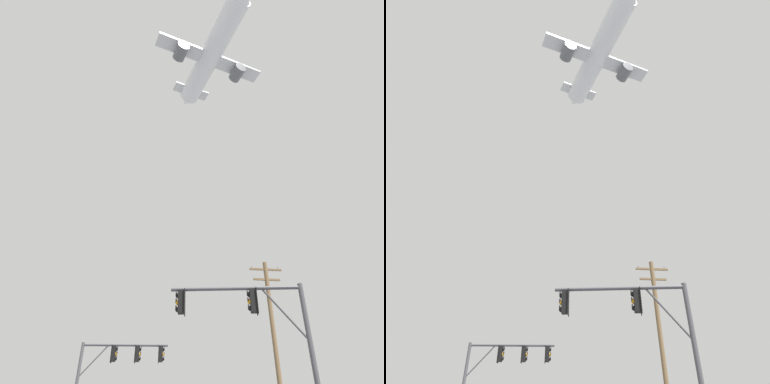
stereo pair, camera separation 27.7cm
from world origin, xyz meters
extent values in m
cylinder|color=#4C4C51|center=(5.03, 6.24, 3.13)|extent=(0.20, 0.20, 6.26)
cylinder|color=#4C4C51|center=(2.41, 6.67, 6.11)|extent=(5.28, 1.01, 0.15)
cylinder|color=#4C4C51|center=(4.24, 6.37, 5.09)|extent=(1.65, 0.35, 2.09)
cube|color=black|center=(0.20, 7.04, 5.58)|extent=(0.31, 0.36, 0.90)
cylinder|color=black|center=(0.20, 7.04, 6.09)|extent=(0.05, 0.05, 0.12)
cube|color=black|center=(0.34, 7.01, 5.58)|extent=(0.10, 0.46, 1.04)
sphere|color=black|center=(0.06, 7.06, 5.85)|extent=(0.20, 0.20, 0.20)
cylinder|color=black|center=(-0.01, 7.07, 5.91)|extent=(0.07, 0.21, 0.21)
sphere|color=orange|center=(0.06, 7.06, 5.57)|extent=(0.20, 0.20, 0.20)
cylinder|color=black|center=(-0.01, 7.07, 5.63)|extent=(0.07, 0.21, 0.21)
sphere|color=black|center=(0.06, 7.06, 5.29)|extent=(0.20, 0.20, 0.20)
cylinder|color=black|center=(-0.01, 7.07, 5.35)|extent=(0.07, 0.21, 0.21)
cube|color=black|center=(3.09, 6.56, 5.58)|extent=(0.31, 0.36, 0.90)
cylinder|color=black|center=(3.09, 6.56, 6.09)|extent=(0.05, 0.05, 0.12)
cube|color=black|center=(3.23, 6.54, 5.58)|extent=(0.10, 0.46, 1.04)
sphere|color=black|center=(2.95, 6.59, 5.85)|extent=(0.20, 0.20, 0.20)
cylinder|color=black|center=(2.88, 6.60, 5.91)|extent=(0.07, 0.21, 0.21)
sphere|color=orange|center=(2.95, 6.59, 5.57)|extent=(0.20, 0.20, 0.20)
cylinder|color=black|center=(2.88, 6.60, 5.63)|extent=(0.07, 0.21, 0.21)
sphere|color=black|center=(2.95, 6.59, 5.29)|extent=(0.20, 0.20, 0.20)
cylinder|color=black|center=(2.88, 6.60, 5.35)|extent=(0.07, 0.21, 0.21)
cylinder|color=#4C4C51|center=(-2.62, 17.30, 5.60)|extent=(5.50, 0.49, 0.15)
cylinder|color=#4C4C51|center=(-4.54, 17.42, 4.67)|extent=(1.71, 0.19, 1.92)
cube|color=black|center=(-0.31, 17.16, 5.08)|extent=(0.28, 0.34, 0.90)
cylinder|color=black|center=(-0.31, 17.16, 5.59)|extent=(0.05, 0.05, 0.12)
cube|color=black|center=(-0.45, 17.17, 5.08)|extent=(0.05, 0.46, 1.04)
sphere|color=black|center=(-0.17, 17.15, 5.35)|extent=(0.20, 0.20, 0.20)
cylinder|color=black|center=(-0.10, 17.14, 5.41)|extent=(0.05, 0.21, 0.21)
sphere|color=orange|center=(-0.17, 17.15, 5.07)|extent=(0.20, 0.20, 0.20)
cylinder|color=black|center=(-0.10, 17.14, 5.13)|extent=(0.05, 0.21, 0.21)
sphere|color=black|center=(-0.17, 17.15, 4.79)|extent=(0.20, 0.20, 0.20)
cylinder|color=black|center=(-0.10, 17.14, 4.85)|extent=(0.05, 0.21, 0.21)
cube|color=black|center=(-1.82, 17.25, 5.08)|extent=(0.28, 0.34, 0.90)
cylinder|color=black|center=(-1.82, 17.25, 5.59)|extent=(0.05, 0.05, 0.12)
cube|color=black|center=(-1.96, 17.26, 5.08)|extent=(0.05, 0.46, 1.04)
sphere|color=black|center=(-1.68, 17.24, 5.35)|extent=(0.20, 0.20, 0.20)
cylinder|color=black|center=(-1.61, 17.24, 5.41)|extent=(0.05, 0.21, 0.21)
sphere|color=orange|center=(-1.68, 17.24, 5.07)|extent=(0.20, 0.20, 0.20)
cylinder|color=black|center=(-1.61, 17.24, 5.13)|extent=(0.05, 0.21, 0.21)
sphere|color=black|center=(-1.68, 17.24, 4.79)|extent=(0.20, 0.20, 0.20)
cylinder|color=black|center=(-1.61, 17.24, 4.85)|extent=(0.05, 0.21, 0.21)
cube|color=black|center=(-3.33, 17.35, 5.08)|extent=(0.28, 0.34, 0.90)
cylinder|color=black|center=(-3.33, 17.35, 5.59)|extent=(0.05, 0.05, 0.12)
cube|color=black|center=(-3.47, 17.35, 5.08)|extent=(0.05, 0.46, 1.04)
sphere|color=black|center=(-3.19, 17.34, 5.35)|extent=(0.20, 0.20, 0.20)
cylinder|color=black|center=(-3.12, 17.33, 5.41)|extent=(0.05, 0.21, 0.21)
sphere|color=orange|center=(-3.19, 17.34, 5.07)|extent=(0.20, 0.20, 0.20)
cylinder|color=black|center=(-3.12, 17.33, 5.13)|extent=(0.05, 0.21, 0.21)
sphere|color=black|center=(-3.19, 17.34, 4.79)|extent=(0.20, 0.20, 0.20)
cylinder|color=black|center=(-3.12, 17.33, 4.85)|extent=(0.05, 0.21, 0.21)
cylinder|color=brown|center=(6.44, 14.37, 5.26)|extent=(0.28, 0.28, 10.52)
cube|color=brown|center=(6.44, 14.37, 10.02)|extent=(2.20, 0.12, 0.12)
cube|color=brown|center=(6.44, 14.37, 9.32)|extent=(1.80, 0.12, 0.12)
cylinder|color=gray|center=(5.54, 14.37, 10.14)|extent=(0.10, 0.10, 0.18)
cylinder|color=gray|center=(7.34, 14.37, 10.14)|extent=(0.10, 0.10, 0.18)
cylinder|color=white|center=(5.77, 25.72, 50.94)|extent=(8.78, 19.22, 3.39)
cone|color=white|center=(2.73, 35.75, 50.94)|extent=(3.37, 2.86, 2.88)
cube|color=silver|center=(5.62, 26.22, 50.43)|extent=(17.90, 7.46, 0.38)
cylinder|color=#595B60|center=(10.44, 27.69, 49.41)|extent=(2.56, 2.98, 1.91)
cylinder|color=#595B60|center=(0.80, 24.76, 49.41)|extent=(2.56, 2.98, 1.91)
cube|color=#B21E1E|center=(3.37, 33.62, 52.84)|extent=(1.11, 2.91, 4.02)
cube|color=silver|center=(3.31, 33.82, 51.25)|extent=(6.63, 3.67, 0.21)
camera|label=1|loc=(-0.85, -6.89, 1.65)|focal=31.58mm
camera|label=2|loc=(-0.57, -6.92, 1.65)|focal=31.58mm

